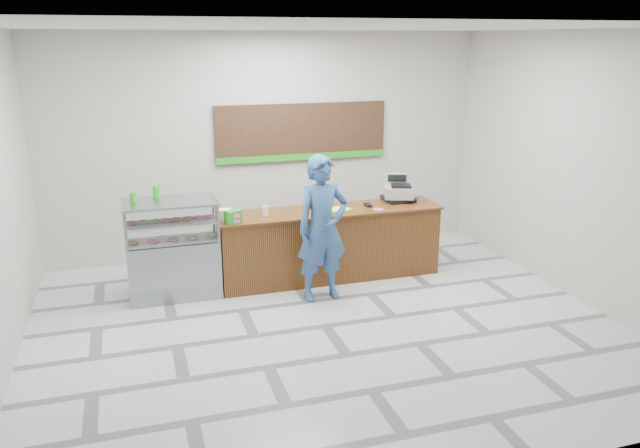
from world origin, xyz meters
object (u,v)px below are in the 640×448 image
object	(u,v)px
display_case	(173,248)
customer	(323,229)
sales_counter	(329,244)
cash_register	(398,191)
serving_tray	(337,209)

from	to	relation	value
display_case	customer	world-z (taller)	customer
sales_counter	display_case	bearing A→B (deg)	-180.00
sales_counter	cash_register	size ratio (longest dim) A/B	5.88
display_case	serving_tray	bearing A→B (deg)	-1.45
display_case	customer	xyz separation A→B (m)	(1.90, -0.69, 0.30)
display_case	sales_counter	bearing A→B (deg)	0.00
sales_counter	customer	bearing A→B (deg)	-114.93
sales_counter	cash_register	distance (m)	1.34
display_case	cash_register	size ratio (longest dim) A/B	2.40
cash_register	serving_tray	bearing A→B (deg)	-147.47
display_case	customer	distance (m)	2.04
sales_counter	serving_tray	xyz separation A→B (m)	(0.09, -0.06, 0.52)
customer	display_case	bearing A→B (deg)	154.83
customer	serving_tray	bearing A→B (deg)	51.52
cash_register	customer	bearing A→B (deg)	-129.64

